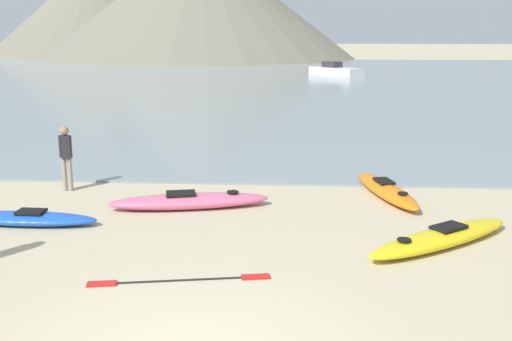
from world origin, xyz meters
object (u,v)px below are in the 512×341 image
Objects in this scene: moored_boat_0 at (335,71)px; kayak_on_sand_4 at (189,201)px; kayak_on_sand_5 at (386,190)px; loose_paddle at (180,280)px; kayak_on_sand_0 at (441,237)px; person_near_waterline at (66,154)px; kayak_on_sand_3 at (24,218)px.

kayak_on_sand_4 is at bearing -98.03° from moored_boat_0.
kayak_on_sand_5 reaches higher than loose_paddle.
kayak_on_sand_4 is 3.92m from loose_paddle.
person_near_waterline is at bearing 157.90° from kayak_on_sand_0.
kayak_on_sand_3 is 42.41m from moored_boat_0.
loose_paddle is at bearing -82.10° from kayak_on_sand_4.
kayak_on_sand_5 is (7.45, 2.57, 0.03)m from kayak_on_sand_3.
person_near_waterline is (-7.56, 0.03, 0.74)m from kayak_on_sand_5.
kayak_on_sand_4 is at bearing 157.78° from kayak_on_sand_0.
moored_boat_0 is at bearing 78.13° from kayak_on_sand_3.
person_near_waterline is (-3.16, 1.27, 0.74)m from kayak_on_sand_4.
kayak_on_sand_3 is at bearing -87.74° from person_near_waterline.
moored_boat_0 is 44.34m from loose_paddle.
kayak_on_sand_4 is 1.28× the size of loose_paddle.
loose_paddle is at bearing -96.64° from moored_boat_0.
kayak_on_sand_5 is 7.59m from person_near_waterline.
person_near_waterline reaches higher than moored_boat_0.
loose_paddle is at bearing -54.32° from person_near_waterline.
kayak_on_sand_0 reaches higher than loose_paddle.
kayak_on_sand_5 is at bearing 19.04° from kayak_on_sand_3.
loose_paddle is (-4.36, -1.88, -0.13)m from kayak_on_sand_0.
kayak_on_sand_0 is 2.05× the size of person_near_waterline.
kayak_on_sand_4 is at bearing -164.24° from kayak_on_sand_5.
loose_paddle is at bearing -156.75° from kayak_on_sand_0.
person_near_waterline is at bearing 125.68° from loose_paddle.
kayak_on_sand_0 is 0.91× the size of kayak_on_sand_4.
person_near_waterline is 0.57× the size of loose_paddle.
loose_paddle is (3.70, -5.15, -0.88)m from person_near_waterline.
kayak_on_sand_5 is at bearing -91.87° from moored_boat_0.
moored_boat_0 is at bearing 83.36° from loose_paddle.
kayak_on_sand_3 is 7.89m from kayak_on_sand_5.
person_near_waterline is at bearing 158.09° from kayak_on_sand_4.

